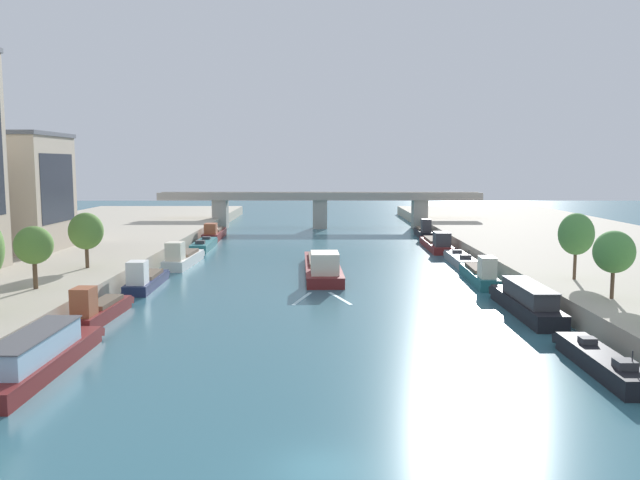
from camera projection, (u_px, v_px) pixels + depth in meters
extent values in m
plane|color=#336675|center=(320.00, 469.00, 27.40)|extent=(400.00, 400.00, 0.00)
cube|color=#B2A893|center=(19.00, 258.00, 81.92)|extent=(36.00, 170.00, 2.02)
cube|color=#B2A893|center=(621.00, 258.00, 81.90)|extent=(36.00, 170.00, 2.02)
cube|color=maroon|center=(322.00, 268.00, 76.43)|extent=(4.56, 20.67, 1.10)
cube|color=maroon|center=(320.00, 255.00, 86.97)|extent=(3.73, 1.35, 0.92)
cube|color=maroon|center=(322.00, 264.00, 76.36)|extent=(4.64, 20.67, 0.06)
cube|color=beige|center=(325.00, 263.00, 69.29)|extent=(3.05, 4.20, 2.24)
cube|color=black|center=(324.00, 257.00, 71.30)|extent=(2.33, 0.11, 0.63)
cube|color=brown|center=(322.00, 259.00, 78.38)|extent=(3.38, 10.78, 0.36)
cylinder|color=#232328|center=(330.00, 267.00, 70.19)|extent=(0.07, 0.07, 1.10)
cube|color=#A5D1DB|center=(340.00, 298.00, 62.08)|extent=(2.19, 5.82, 0.03)
cube|color=#A5D1DB|center=(302.00, 299.00, 61.96)|extent=(1.81, 5.91, 0.03)
cube|color=maroon|center=(41.00, 364.00, 40.06)|extent=(2.81, 14.14, 1.07)
cube|color=maroon|center=(85.00, 331.00, 47.41)|extent=(2.60, 1.24, 0.90)
cube|color=maroon|center=(40.00, 355.00, 39.99)|extent=(2.87, 14.14, 0.06)
cube|color=#9EBCD6|center=(35.00, 346.00, 39.20)|extent=(2.29, 9.05, 1.46)
cube|color=#4C4C51|center=(34.00, 334.00, 39.11)|extent=(2.46, 9.33, 0.08)
cylinder|color=#232328|center=(14.00, 367.00, 35.71)|extent=(0.07, 0.07, 1.10)
cube|color=maroon|center=(101.00, 314.00, 53.45)|extent=(2.35, 9.69, 1.06)
cube|color=maroon|center=(122.00, 299.00, 58.57)|extent=(1.94, 1.29, 0.90)
cube|color=maroon|center=(100.00, 307.00, 53.39)|extent=(2.39, 9.69, 0.06)
cube|color=#9E5133|center=(84.00, 302.00, 50.01)|extent=(1.57, 1.98, 2.21)
cube|color=black|center=(89.00, 295.00, 50.94)|extent=(1.20, 0.07, 0.62)
cube|color=brown|center=(105.00, 302.00, 54.32)|extent=(1.74, 5.06, 0.36)
cylinder|color=#232328|center=(90.00, 308.00, 50.44)|extent=(0.07, 0.07, 1.10)
cube|color=#1E284C|center=(147.00, 283.00, 67.66)|extent=(2.57, 10.68, 0.95)
cube|color=#1E284C|center=(159.00, 273.00, 73.28)|extent=(2.24, 1.26, 0.84)
cube|color=#1E284C|center=(147.00, 278.00, 67.60)|extent=(2.61, 10.68, 0.06)
cube|color=white|center=(138.00, 273.00, 63.88)|extent=(1.80, 2.16, 2.27)
cube|color=black|center=(140.00, 267.00, 64.91)|extent=(1.40, 0.06, 0.64)
cube|color=brown|center=(149.00, 274.00, 68.64)|extent=(1.94, 5.57, 0.36)
cylinder|color=#232328|center=(142.00, 278.00, 64.38)|extent=(0.07, 0.07, 1.10)
cube|color=silver|center=(184.00, 260.00, 82.46)|extent=(2.99, 11.97, 1.18)
cube|color=silver|center=(195.00, 253.00, 88.69)|extent=(2.46, 1.34, 0.96)
cube|color=silver|center=(184.00, 256.00, 82.39)|extent=(3.04, 11.97, 0.06)
cube|color=beige|center=(175.00, 251.00, 78.25)|extent=(2.00, 2.45, 2.18)
cube|color=black|center=(178.00, 247.00, 79.40)|extent=(1.53, 0.09, 0.61)
cube|color=brown|center=(186.00, 253.00, 83.54)|extent=(2.22, 6.25, 0.36)
cylinder|color=#232328|center=(179.00, 255.00, 78.77)|extent=(0.07, 0.07, 1.10)
cube|color=#23666B|center=(204.00, 245.00, 98.05)|extent=(2.59, 11.56, 1.13)
cube|color=#23666B|center=(210.00, 240.00, 104.10)|extent=(2.30, 1.27, 0.93)
cube|color=#23666B|center=(204.00, 241.00, 97.98)|extent=(2.64, 11.56, 0.06)
cube|color=#38383D|center=(206.00, 238.00, 100.47)|extent=(1.22, 0.92, 0.40)
cube|color=#38383D|center=(200.00, 242.00, 94.74)|extent=(1.34, 1.12, 0.48)
cylinder|color=#232328|center=(202.00, 240.00, 94.48)|extent=(0.07, 0.07, 1.10)
cube|color=maroon|center=(215.00, 235.00, 111.89)|extent=(2.96, 13.28, 1.21)
cube|color=maroon|center=(220.00, 230.00, 118.78)|extent=(2.48, 1.32, 0.97)
cube|color=maroon|center=(215.00, 231.00, 111.82)|extent=(3.01, 13.29, 0.06)
cube|color=#9E5133|center=(211.00, 229.00, 107.25)|extent=(2.00, 2.70, 1.73)
cube|color=black|center=(212.00, 226.00, 108.54)|extent=(1.54, 0.08, 0.48)
cube|color=brown|center=(216.00, 229.00, 113.10)|extent=(2.21, 6.93, 0.36)
cylinder|color=#232328|center=(214.00, 230.00, 107.82)|extent=(0.07, 0.07, 1.10)
cube|color=black|center=(602.00, 363.00, 40.05)|extent=(1.99, 10.40, 1.13)
cube|color=black|center=(568.00, 338.00, 45.54)|extent=(1.88, 1.24, 0.93)
cube|color=black|center=(603.00, 354.00, 39.98)|extent=(2.03, 10.40, 0.06)
cube|color=#38383D|center=(588.00, 340.00, 42.22)|extent=(0.99, 0.90, 0.40)
cube|color=#38383D|center=(625.00, 364.00, 37.06)|extent=(1.09, 1.10, 0.48)
cylinder|color=#232328|center=(632.00, 360.00, 36.81)|extent=(0.07, 0.07, 1.10)
cube|color=black|center=(526.00, 307.00, 55.60)|extent=(2.61, 13.26, 1.27)
cube|color=black|center=(503.00, 290.00, 62.51)|extent=(2.40, 1.28, 1.00)
cube|color=black|center=(526.00, 299.00, 55.52)|extent=(2.66, 13.26, 0.06)
cube|color=#38383D|center=(529.00, 293.00, 54.78)|extent=(2.12, 8.49, 1.30)
cube|color=#4C4C51|center=(530.00, 285.00, 54.70)|extent=(2.28, 8.75, 0.08)
cylinder|color=#232328|center=(548.00, 302.00, 51.51)|extent=(0.07, 0.07, 1.10)
cube|color=#23666B|center=(479.00, 277.00, 70.53)|extent=(2.47, 11.85, 1.15)
cube|color=#23666B|center=(468.00, 267.00, 76.71)|extent=(1.97, 1.31, 0.94)
cube|color=#23666B|center=(479.00, 271.00, 70.46)|extent=(2.51, 11.85, 0.06)
cube|color=beige|center=(487.00, 267.00, 66.35)|extent=(1.61, 2.41, 2.14)
cube|color=black|center=(485.00, 262.00, 67.50)|extent=(1.22, 0.08, 0.60)
cube|color=brown|center=(477.00, 268.00, 71.60)|extent=(1.81, 6.18, 0.36)
cylinder|color=#232328|center=(489.00, 272.00, 66.87)|extent=(0.07, 0.07, 1.10)
cube|color=gray|center=(461.00, 260.00, 83.30)|extent=(2.50, 10.69, 1.07)
cube|color=gray|center=(452.00, 253.00, 88.92)|extent=(2.24, 1.26, 0.90)
cube|color=gray|center=(461.00, 256.00, 83.23)|extent=(2.55, 10.69, 0.06)
cube|color=#38383D|center=(457.00, 251.00, 85.53)|extent=(1.18, 0.92, 0.40)
cube|color=#38383D|center=(466.00, 257.00, 80.24)|extent=(1.30, 1.12, 0.48)
cylinder|color=#232328|center=(469.00, 254.00, 79.99)|extent=(0.07, 0.07, 1.10)
cube|color=maroon|center=(436.00, 245.00, 98.35)|extent=(3.16, 15.04, 0.99)
cube|color=maroon|center=(428.00, 239.00, 106.13)|extent=(2.78, 1.26, 0.86)
cube|color=maroon|center=(436.00, 242.00, 98.29)|extent=(3.21, 15.04, 0.06)
cube|color=#38383D|center=(442.00, 239.00, 93.11)|extent=(2.23, 3.03, 2.01)
cube|color=black|center=(440.00, 236.00, 94.57)|extent=(1.74, 0.06, 0.56)
cube|color=brown|center=(435.00, 239.00, 99.75)|extent=(2.40, 7.83, 0.36)
cylinder|color=#232328|center=(444.00, 242.00, 93.75)|extent=(0.07, 0.07, 1.10)
cube|color=black|center=(423.00, 234.00, 114.50)|extent=(2.21, 9.72, 1.10)
cube|color=black|center=(419.00, 230.00, 119.65)|extent=(1.98, 1.26, 0.92)
cube|color=black|center=(423.00, 230.00, 114.43)|extent=(2.25, 9.72, 0.06)
cube|color=#38383D|center=(426.00, 226.00, 111.03)|extent=(1.57, 1.96, 2.22)
cube|color=black|center=(425.00, 223.00, 111.96)|extent=(1.24, 0.05, 0.62)
cube|color=brown|center=(423.00, 229.00, 115.37)|extent=(1.68, 5.06, 0.36)
cylinder|color=#232328|center=(428.00, 229.00, 111.47)|extent=(0.07, 0.07, 1.10)
cylinder|color=brown|center=(35.00, 272.00, 56.19)|extent=(0.39, 0.39, 2.89)
ellipsoid|color=#568438|center=(34.00, 245.00, 55.91)|extent=(3.24, 3.24, 3.27)
cylinder|color=brown|center=(87.00, 254.00, 67.51)|extent=(0.38, 0.38, 2.79)
ellipsoid|color=#568438|center=(86.00, 231.00, 67.22)|extent=(3.51, 3.51, 3.80)
cylinder|color=brown|center=(613.00, 281.00, 52.01)|extent=(0.30, 0.30, 2.85)
ellipsoid|color=#4C8942|center=(614.00, 252.00, 51.73)|extent=(3.22, 3.22, 3.38)
cylinder|color=brown|center=(575.00, 262.00, 60.75)|extent=(0.30, 0.30, 3.18)
ellipsoid|color=#4C8942|center=(576.00, 234.00, 60.44)|extent=(3.24, 3.24, 3.89)
cube|color=#B2A38E|center=(9.00, 194.00, 80.57)|extent=(12.14, 12.42, 14.04)
cube|color=#4C515B|center=(6.00, 134.00, 79.72)|extent=(12.51, 12.79, 0.50)
cube|color=#232833|center=(58.00, 188.00, 80.49)|extent=(0.04, 9.93, 8.42)
cube|color=#9E998E|center=(320.00, 198.00, 129.01)|extent=(63.48, 4.40, 0.60)
cube|color=#9E998E|center=(320.00, 195.00, 126.94)|extent=(63.48, 0.30, 0.90)
cube|color=#9E998E|center=(320.00, 194.00, 130.91)|extent=(63.48, 0.30, 0.90)
cube|color=#9E998E|center=(220.00, 214.00, 129.38)|extent=(2.80, 3.60, 5.63)
cube|color=#9E998E|center=(320.00, 214.00, 129.38)|extent=(2.80, 3.60, 5.63)
cube|color=#9E998E|center=(420.00, 214.00, 129.37)|extent=(2.80, 3.60, 5.63)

